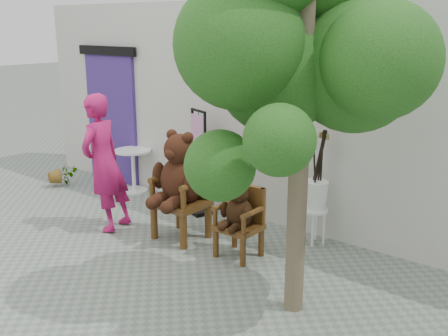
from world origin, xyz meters
name	(u,v)px	position (x,y,z in m)	size (l,w,h in m)	color
ground_plane	(108,285)	(0.00, 0.00, 0.00)	(60.00, 60.00, 0.00)	gray
back_wall	(275,109)	(0.00, 3.10, 1.50)	(9.00, 1.00, 3.00)	beige
doorway	(112,115)	(-3.00, 2.58, 1.16)	(1.40, 0.11, 2.33)	#3F2776
chair_big	(181,179)	(-0.28, 1.42, 0.79)	(0.70, 0.74, 1.41)	#42270E
chair_small	(240,213)	(0.64, 1.46, 0.54)	(0.48, 0.50, 0.92)	#42270E
person	(104,163)	(-1.31, 1.05, 0.90)	(0.66, 0.43, 1.81)	#AE1557
cafe_table	(133,166)	(-2.24, 2.35, 0.44)	(0.60, 0.60, 0.70)	white
display_stand	(199,173)	(-0.76, 2.31, 0.58)	(0.54, 0.48, 1.51)	black
stool_bucket	(316,195)	(1.14, 2.35, 0.64)	(0.32, 0.32, 1.45)	white
tree	(295,38)	(1.66, 0.89, 2.56)	(2.10, 2.04, 3.82)	#4D412E
potted_plant	(62,174)	(-3.40, 1.77, 0.22)	(0.39, 0.34, 0.44)	#144011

